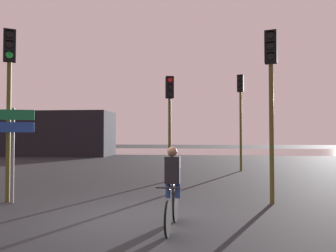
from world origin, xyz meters
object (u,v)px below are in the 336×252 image
(traffic_light_near_right, at_px, (271,83))
(cyclist, at_px, (172,187))
(traffic_light_center, at_px, (170,108))
(traffic_light_near_left, at_px, (9,82))
(direction_sign_post, at_px, (13,137))
(distant_building, at_px, (45,134))
(traffic_light_far_right, at_px, (241,105))

(traffic_light_near_right, distance_m, cyclist, 4.35)
(traffic_light_center, bearing_deg, traffic_light_near_left, 34.70)
(traffic_light_near_right, height_order, traffic_light_center, traffic_light_near_right)
(traffic_light_near_right, bearing_deg, cyclist, 62.47)
(direction_sign_post, bearing_deg, traffic_light_near_left, -50.38)
(traffic_light_center, bearing_deg, distant_building, -64.77)
(traffic_light_center, xyz_separation_m, cyclist, (0.68, -6.76, -2.16))
(distant_building, height_order, direction_sign_post, distant_building)
(direction_sign_post, relative_size, cyclist, 1.52)
(distant_building, xyz_separation_m, traffic_light_near_right, (16.27, -19.90, 1.24))
(distant_building, xyz_separation_m, traffic_light_center, (13.09, -15.73, 0.96))
(traffic_light_center, bearing_deg, direction_sign_post, 36.84)
(traffic_light_center, relative_size, cyclist, 2.50)
(traffic_light_far_right, height_order, cyclist, traffic_light_far_right)
(distant_building, relative_size, traffic_light_near_left, 2.58)
(traffic_light_center, relative_size, direction_sign_post, 1.64)
(distant_building, height_order, traffic_light_near_right, traffic_light_near_right)
(traffic_light_near_left, relative_size, direction_sign_post, 1.85)
(traffic_light_near_right, xyz_separation_m, direction_sign_post, (-7.03, -0.66, -1.47))
(cyclist, bearing_deg, traffic_light_near_right, -130.70)
(traffic_light_near_right, distance_m, traffic_light_center, 5.25)
(distant_building, bearing_deg, traffic_light_center, -50.22)
(traffic_light_near_left, bearing_deg, traffic_light_near_right, 153.22)
(traffic_light_center, distance_m, direction_sign_post, 6.29)
(traffic_light_center, height_order, cyclist, traffic_light_center)
(traffic_light_far_right, relative_size, cyclist, 2.95)
(distant_building, distance_m, direction_sign_post, 22.54)
(distant_building, xyz_separation_m, traffic_light_near_left, (9.03, -20.44, 1.30))
(cyclist, bearing_deg, distant_building, -55.34)
(distant_building, bearing_deg, traffic_light_far_right, -35.29)
(traffic_light_near_left, relative_size, traffic_light_center, 1.12)
(traffic_light_far_right, height_order, direction_sign_post, traffic_light_far_right)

